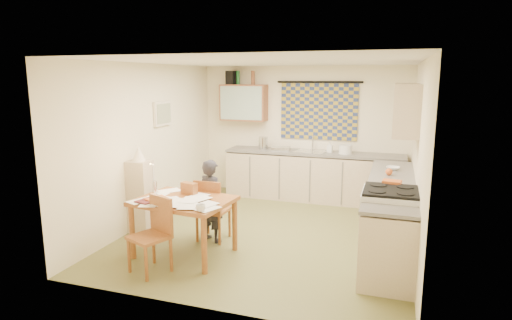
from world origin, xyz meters
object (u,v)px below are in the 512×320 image
(counter_right, at_px, (390,215))
(shelf_stand, at_px, (141,197))
(counter_back, at_px, (313,176))
(chair_far, at_px, (213,221))
(stove, at_px, (389,231))
(person, at_px, (211,201))
(dining_table, at_px, (185,227))

(counter_right, distance_m, shelf_stand, 3.58)
(counter_back, height_order, chair_far, counter_back)
(stove, relative_size, shelf_stand, 0.93)
(counter_back, height_order, person, person)
(counter_right, relative_size, stove, 2.92)
(stove, bearing_deg, dining_table, -172.87)
(counter_back, bearing_deg, counter_right, -53.73)
(stove, xyz_separation_m, chair_far, (-2.39, 0.27, -0.23))
(chair_far, bearing_deg, stove, 175.33)
(stove, distance_m, person, 2.41)
(shelf_stand, bearing_deg, dining_table, -28.78)
(stove, xyz_separation_m, dining_table, (-2.53, -0.32, -0.12))
(counter_right, bearing_deg, counter_back, 126.27)
(chair_far, bearing_deg, shelf_stand, 3.32)
(stove, distance_m, dining_table, 2.55)
(counter_back, xyz_separation_m, dining_table, (-1.10, -3.05, -0.07))
(person, height_order, shelf_stand, person)
(person, bearing_deg, shelf_stand, 20.12)
(counter_back, xyz_separation_m, stove, (1.43, -2.73, 0.05))
(dining_table, xyz_separation_m, person, (0.14, 0.55, 0.21))
(counter_back, relative_size, counter_right, 1.12)
(counter_right, bearing_deg, chair_far, -167.71)
(dining_table, distance_m, person, 0.60)
(counter_back, distance_m, stove, 3.08)
(stove, relative_size, chair_far, 1.13)
(counter_back, bearing_deg, chair_far, -111.39)
(chair_far, bearing_deg, counter_right, -165.95)
(counter_back, distance_m, person, 2.68)
(counter_back, xyz_separation_m, shelf_stand, (-2.11, -2.49, 0.09))
(counter_right, xyz_separation_m, stove, (0.00, -0.79, 0.05))
(counter_back, height_order, stove, stove)
(chair_far, distance_m, person, 0.31)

